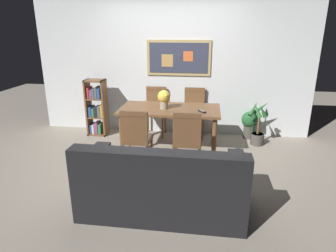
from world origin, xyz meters
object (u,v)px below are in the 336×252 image
(potted_ivy, at_px, (249,123))
(potted_palm, at_px, (258,126))
(leather_couch, at_px, (162,187))
(bookshelf, at_px, (97,109))
(dining_chair_near_right, at_px, (187,138))
(flower_vase, at_px, (164,98))
(dining_chair_far_left, at_px, (155,107))
(dining_table, at_px, (170,114))
(tv_remote, at_px, (202,111))
(dining_chair_near_left, at_px, (136,135))
(dining_chair_far_right, at_px, (194,108))

(potted_ivy, xyz_separation_m, potted_palm, (0.11, -0.31, 0.04))
(leather_couch, relative_size, bookshelf, 1.69)
(potted_ivy, distance_m, potted_palm, 0.33)
(dining_chair_near_right, distance_m, flower_vase, 0.93)
(bookshelf, bearing_deg, dining_chair_far_left, 9.14)
(dining_table, distance_m, flower_vase, 0.29)
(dining_chair_near_right, xyz_separation_m, potted_palm, (1.16, 1.26, -0.20))
(dining_chair_far_left, height_order, bookshelf, bookshelf)
(leather_couch, relative_size, tv_remote, 12.15)
(potted_palm, bearing_deg, leather_couch, -121.29)
(bookshelf, distance_m, flower_vase, 1.60)
(tv_remote, bearing_deg, bookshelf, 158.72)
(dining_chair_far_left, height_order, tv_remote, dining_chair_far_left)
(dining_table, relative_size, bookshelf, 1.51)
(leather_couch, bearing_deg, bookshelf, 124.74)
(potted_ivy, bearing_deg, dining_chair_near_left, -138.39)
(dining_table, height_order, dining_chair_far_right, dining_chair_far_right)
(dining_chair_near_right, relative_size, flower_vase, 3.04)
(potted_palm, bearing_deg, dining_table, -161.77)
(dining_chair_far_left, bearing_deg, dining_chair_far_right, 0.27)
(dining_chair_far_right, relative_size, dining_chair_near_left, 1.00)
(flower_vase, xyz_separation_m, tv_remote, (0.61, -0.13, -0.16))
(dining_table, xyz_separation_m, potted_ivy, (1.39, 0.80, -0.35))
(dining_chair_near_left, xyz_separation_m, tv_remote, (0.90, 0.60, 0.22))
(dining_chair_far_left, bearing_deg, dining_chair_near_left, -89.89)
(dining_chair_near_right, height_order, potted_ivy, dining_chair_near_right)
(potted_ivy, bearing_deg, dining_chair_near_right, -123.72)
(tv_remote, bearing_deg, dining_chair_near_right, -106.48)
(dining_chair_far_right, bearing_deg, bookshelf, -174.37)
(leather_couch, height_order, bookshelf, bookshelf)
(flower_vase, bearing_deg, potted_ivy, 29.54)
(potted_ivy, height_order, flower_vase, flower_vase)
(dining_chair_far_left, relative_size, potted_palm, 1.16)
(dining_chair_near_left, bearing_deg, potted_palm, 33.88)
(tv_remote, bearing_deg, leather_couch, -103.49)
(dining_chair_far_right, bearing_deg, dining_chair_near_right, -90.34)
(potted_ivy, bearing_deg, flower_vase, -150.46)
(flower_vase, relative_size, tv_remote, 2.02)
(bookshelf, relative_size, tv_remote, 7.20)
(bookshelf, relative_size, flower_vase, 3.56)
(dining_chair_far_right, bearing_deg, tv_remote, -80.18)
(bookshelf, distance_m, potted_ivy, 2.90)
(dining_table, relative_size, flower_vase, 5.37)
(potted_ivy, height_order, tv_remote, tv_remote)
(dining_chair_near_left, height_order, flower_vase, flower_vase)
(dining_chair_far_right, xyz_separation_m, dining_chair_near_right, (-0.01, -1.56, 0.00))
(dining_chair_far_left, bearing_deg, potted_ivy, 0.32)
(dining_chair_far_left, distance_m, dining_chair_near_right, 1.72)
(potted_ivy, distance_m, flower_vase, 1.81)
(dining_chair_near_left, distance_m, dining_chair_far_left, 1.56)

